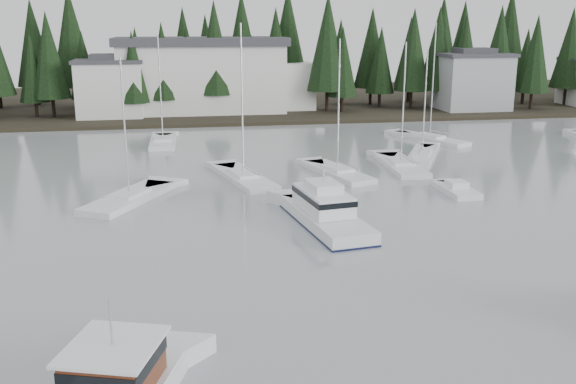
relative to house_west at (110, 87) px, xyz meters
name	(u,v)px	position (x,y,z in m)	size (l,w,h in m)	color
far_shore_land	(228,102)	(18.00, 18.00, -4.65)	(240.00, 54.00, 1.00)	black
conifer_treeline	(234,111)	(18.00, 7.00, -4.65)	(200.00, 22.00, 20.00)	black
house_west	(110,87)	(0.00, 0.00, 0.00)	(9.54, 7.42, 8.75)	silver
house_east_a	(472,80)	(54.00, -1.00, 0.25)	(10.60, 8.48, 9.25)	#999EA0
harbor_inn	(216,76)	(15.04, 3.34, 1.12)	(29.50, 11.50, 10.90)	silver
cabin_cruiser_center	(325,215)	(19.08, -52.86, -3.97)	(4.82, 10.98, 4.56)	silver
sailboat_0	(430,140)	(38.45, -23.45, -4.58)	(6.69, 10.50, 14.11)	silver
sailboat_1	(129,200)	(5.32, -44.46, -4.60)	(7.31, 10.02, 11.60)	silver
sailboat_2	(337,174)	(23.51, -38.55, -4.59)	(5.18, 9.86, 12.69)	silver
sailboat_5	(244,179)	(14.83, -39.11, -4.58)	(5.31, 10.84, 14.03)	silver
sailboat_6	(422,157)	(33.96, -32.63, -4.60)	(7.14, 10.73, 11.42)	silver
sailboat_8	(163,143)	(7.48, -20.23, -4.59)	(2.95, 9.07, 13.08)	silver
sailboat_12	(401,167)	(30.26, -36.62, -4.60)	(3.37, 10.24, 12.35)	silver
runabout_1	(456,191)	(31.56, -46.52, -4.52)	(2.34, 5.08, 1.42)	silver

